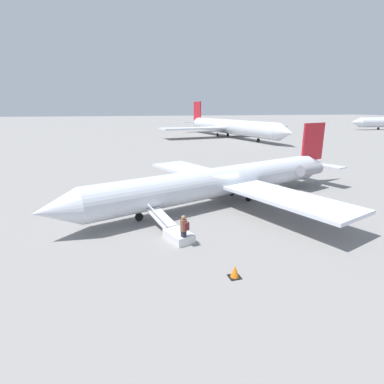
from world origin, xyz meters
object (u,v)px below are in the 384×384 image
(airplane_main, at_px, (229,180))
(boarding_stairs, at_px, (175,232))
(airplane_far_right, at_px, (229,126))
(passenger, at_px, (184,228))

(airplane_main, height_order, boarding_stairs, airplane_main)
(airplane_far_right, relative_size, boarding_stairs, 11.35)
(airplane_far_right, height_order, passenger, airplane_far_right)
(airplane_main, bearing_deg, airplane_far_right, -131.44)
(airplane_main, relative_size, boarding_stairs, 6.37)
(airplane_far_right, distance_m, boarding_stairs, 64.11)
(airplane_far_right, distance_m, passenger, 65.01)
(boarding_stairs, bearing_deg, airplane_main, -63.30)
(airplane_far_right, xyz_separation_m, boarding_stairs, (27.97, 57.64, -2.43))
(airplane_main, xyz_separation_m, passenger, (5.54, 6.90, -0.76))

